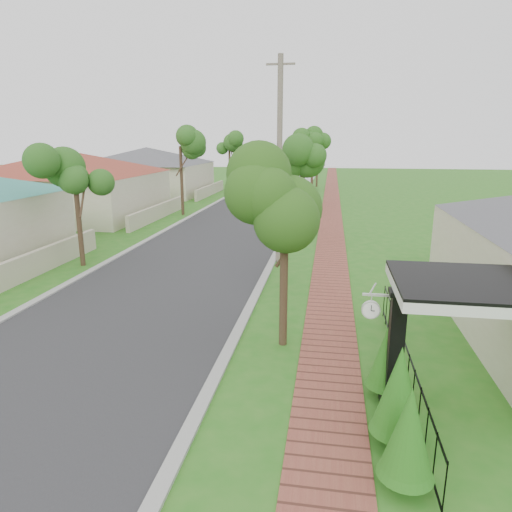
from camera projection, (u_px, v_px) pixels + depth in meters
The scene contains 16 objects.
ground at pixel (196, 364), 11.23m from camera, with size 160.00×160.00×0.00m, color #276F1A.
road at pixel (238, 221), 30.82m from camera, with size 7.00×120.00×0.02m, color #28282B.
kerb_right at pixel (292, 223), 30.25m from camera, with size 0.30×120.00×0.10m, color #9E9E99.
kerb_left at pixel (186, 220), 31.39m from camera, with size 0.30×120.00×0.10m, color #9E9E99.
sidewalk at pixel (331, 224), 29.85m from camera, with size 1.50×120.00×0.03m, color brown.
porch_post at pixel (395, 355), 9.29m from camera, with size 0.48×0.48×2.52m.
picket_fence at pixel (403, 360), 10.34m from camera, with size 0.03×8.02×1.00m.
street_trees at pixel (256, 150), 36.21m from camera, with size 10.70×37.65×5.89m.
hedge_row at pixel (397, 396), 8.19m from camera, with size 0.84×3.51×1.89m.
far_house_red at pixel (71, 184), 32.10m from camera, with size 15.56×15.56×4.60m.
far_house_grey at pixel (148, 170), 45.48m from camera, with size 15.56×15.56×4.60m.
parked_car_red at pixel (295, 200), 36.09m from camera, with size 1.70×4.22×1.44m, color #5D120E.
parked_car_white at pixel (306, 183), 49.83m from camera, with size 1.49×4.28×1.41m, color white.
near_tree at pixel (285, 207), 11.42m from camera, with size 1.84×1.84×4.72m.
utility_pole at pixel (279, 162), 19.55m from camera, with size 1.20×0.24×8.75m.
station_clock at pixel (371, 308), 9.54m from camera, with size 0.65×0.13×0.55m.
Camera 1 is at (3.11, -9.84, 5.39)m, focal length 32.00 mm.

